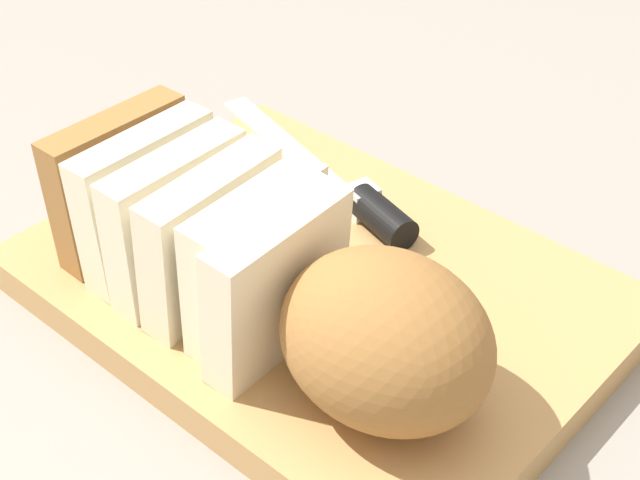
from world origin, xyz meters
name	(u,v)px	position (x,y,z in m)	size (l,w,h in m)	color
ground_plane	(320,305)	(0.00, 0.00, 0.00)	(3.00, 3.00, 0.00)	gray
cutting_board	(320,290)	(0.00, 0.00, 0.01)	(0.38, 0.27, 0.03)	tan
bread_loaf	(276,276)	(-0.02, 0.06, 0.07)	(0.31, 0.11, 0.10)	#996633
bread_knife	(358,199)	(0.03, -0.07, 0.04)	(0.24, 0.09, 0.02)	silver
crumb_near_knife	(387,258)	(-0.02, -0.04, 0.03)	(0.01, 0.01, 0.01)	#A8753D
crumb_near_loaf	(304,294)	(-0.01, 0.02, 0.03)	(0.00, 0.00, 0.00)	#A8753D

